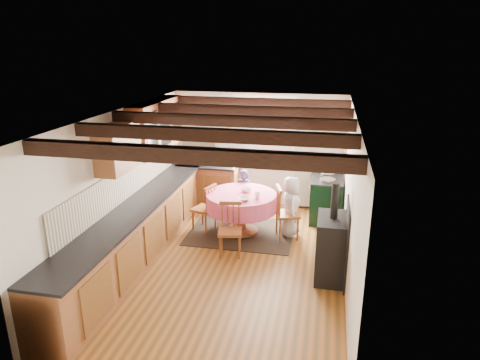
% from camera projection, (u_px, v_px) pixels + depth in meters
% --- Properties ---
extents(floor, '(3.60, 5.50, 0.00)m').
position_uv_depth(floor, '(230.00, 263.00, 6.94)').
color(floor, '#A25C1F').
rests_on(floor, ground).
extents(ceiling, '(3.60, 5.50, 0.00)m').
position_uv_depth(ceiling, '(229.00, 115.00, 6.20)').
color(ceiling, white).
rests_on(ceiling, ground).
extents(wall_back, '(3.60, 0.00, 2.40)m').
position_uv_depth(wall_back, '(259.00, 150.00, 9.13)').
color(wall_back, silver).
rests_on(wall_back, ground).
extents(wall_front, '(3.60, 0.00, 2.40)m').
position_uv_depth(wall_front, '(162.00, 290.00, 4.01)').
color(wall_front, silver).
rests_on(wall_front, ground).
extents(wall_left, '(0.00, 5.50, 2.40)m').
position_uv_depth(wall_left, '(121.00, 185.00, 6.92)').
color(wall_left, silver).
rests_on(wall_left, ground).
extents(wall_right, '(0.00, 5.50, 2.40)m').
position_uv_depth(wall_right, '(350.00, 201.00, 6.22)').
color(wall_right, silver).
rests_on(wall_right, ground).
extents(beam_a, '(3.60, 0.16, 0.16)m').
position_uv_depth(beam_a, '(184.00, 155.00, 4.36)').
color(beam_a, black).
rests_on(beam_a, ceiling).
extents(beam_b, '(3.60, 0.16, 0.16)m').
position_uv_depth(beam_b, '(210.00, 135.00, 5.29)').
color(beam_b, black).
rests_on(beam_b, ceiling).
extents(beam_c, '(3.60, 0.16, 0.16)m').
position_uv_depth(beam_c, '(229.00, 121.00, 6.22)').
color(beam_c, black).
rests_on(beam_c, ceiling).
extents(beam_d, '(3.60, 0.16, 0.16)m').
position_uv_depth(beam_d, '(242.00, 110.00, 7.16)').
color(beam_d, black).
rests_on(beam_d, ceiling).
extents(beam_e, '(3.60, 0.16, 0.16)m').
position_uv_depth(beam_e, '(253.00, 102.00, 8.09)').
color(beam_e, black).
rests_on(beam_e, ceiling).
extents(splash_left, '(0.02, 4.50, 0.55)m').
position_uv_depth(splash_left, '(130.00, 179.00, 7.19)').
color(splash_left, beige).
rests_on(splash_left, wall_left).
extents(splash_back, '(1.40, 0.02, 0.55)m').
position_uv_depth(splash_back, '(213.00, 148.00, 9.30)').
color(splash_back, beige).
rests_on(splash_back, wall_back).
extents(base_cabinet_left, '(0.60, 5.30, 0.88)m').
position_uv_depth(base_cabinet_left, '(141.00, 230.00, 7.10)').
color(base_cabinet_left, brown).
rests_on(base_cabinet_left, floor).
extents(base_cabinet_back, '(1.30, 0.60, 0.88)m').
position_uv_depth(base_cabinet_back, '(208.00, 185.00, 9.29)').
color(base_cabinet_back, brown).
rests_on(base_cabinet_back, floor).
extents(worktop_left, '(0.64, 5.30, 0.04)m').
position_uv_depth(worktop_left, '(141.00, 204.00, 6.95)').
color(worktop_left, black).
rests_on(worktop_left, base_cabinet_left).
extents(worktop_back, '(1.30, 0.64, 0.04)m').
position_uv_depth(worktop_back, '(207.00, 165.00, 9.13)').
color(worktop_back, black).
rests_on(worktop_back, base_cabinet_back).
extents(wall_cabinet_glass, '(0.34, 1.80, 0.90)m').
position_uv_depth(wall_cabinet_glass, '(157.00, 126.00, 7.77)').
color(wall_cabinet_glass, brown).
rests_on(wall_cabinet_glass, wall_left).
extents(wall_cabinet_solid, '(0.34, 0.90, 0.70)m').
position_uv_depth(wall_cabinet_solid, '(118.00, 148.00, 6.39)').
color(wall_cabinet_solid, brown).
rests_on(wall_cabinet_solid, wall_left).
extents(window_frame, '(1.34, 0.03, 1.54)m').
position_uv_depth(window_frame, '(264.00, 132.00, 8.97)').
color(window_frame, white).
rests_on(window_frame, wall_back).
extents(window_pane, '(1.20, 0.01, 1.40)m').
position_uv_depth(window_pane, '(264.00, 132.00, 8.98)').
color(window_pane, white).
rests_on(window_pane, wall_back).
extents(curtain_left, '(0.35, 0.10, 2.10)m').
position_uv_depth(curtain_left, '(223.00, 154.00, 9.21)').
color(curtain_left, '#AFC0A5').
rests_on(curtain_left, wall_back).
extents(curtain_right, '(0.35, 0.10, 2.10)m').
position_uv_depth(curtain_right, '(303.00, 158.00, 8.88)').
color(curtain_right, '#AFC0A5').
rests_on(curtain_right, wall_back).
extents(curtain_rod, '(2.00, 0.03, 0.03)m').
position_uv_depth(curtain_rod, '(263.00, 104.00, 8.71)').
color(curtain_rod, black).
rests_on(curtain_rod, wall_back).
extents(wall_picture, '(0.04, 0.50, 0.60)m').
position_uv_depth(wall_picture, '(347.00, 135.00, 8.21)').
color(wall_picture, gold).
rests_on(wall_picture, wall_right).
extents(wall_plate, '(0.30, 0.02, 0.30)m').
position_uv_depth(wall_plate, '(310.00, 129.00, 8.74)').
color(wall_plate, silver).
rests_on(wall_plate, wall_back).
extents(rug, '(1.92, 1.50, 0.01)m').
position_uv_depth(rug, '(241.00, 232.00, 8.02)').
color(rug, '#2F241A').
rests_on(rug, floor).
extents(dining_table, '(1.28, 1.28, 0.77)m').
position_uv_depth(dining_table, '(241.00, 213.00, 7.90)').
color(dining_table, pink).
rests_on(dining_table, floor).
extents(chair_near, '(0.45, 0.47, 0.90)m').
position_uv_depth(chair_near, '(230.00, 230.00, 7.06)').
color(chair_near, brown).
rests_on(chair_near, floor).
extents(chair_left, '(0.51, 0.50, 0.90)m').
position_uv_depth(chair_left, '(204.00, 207.00, 8.02)').
color(chair_left, brown).
rests_on(chair_left, floor).
extents(chair_right, '(0.54, 0.53, 0.97)m').
position_uv_depth(chair_right, '(288.00, 212.00, 7.70)').
color(chair_right, brown).
rests_on(chair_right, floor).
extents(aga_range, '(0.62, 0.96, 0.88)m').
position_uv_depth(aga_range, '(326.00, 198.00, 8.52)').
color(aga_range, black).
rests_on(aga_range, floor).
extents(cast_iron_stove, '(0.45, 0.75, 1.50)m').
position_uv_depth(cast_iron_stove, '(333.00, 231.00, 6.30)').
color(cast_iron_stove, black).
rests_on(cast_iron_stove, floor).
extents(child_far, '(0.40, 0.30, 1.01)m').
position_uv_depth(child_far, '(244.00, 194.00, 8.55)').
color(child_far, '#3B3B66').
rests_on(child_far, floor).
extents(child_right, '(0.45, 0.61, 1.12)m').
position_uv_depth(child_right, '(291.00, 206.00, 7.76)').
color(child_right, silver).
rests_on(child_right, floor).
extents(bowl_a, '(0.27, 0.27, 0.05)m').
position_uv_depth(bowl_a, '(244.00, 199.00, 7.45)').
color(bowl_a, silver).
rests_on(bowl_a, dining_table).
extents(bowl_b, '(0.22, 0.22, 0.06)m').
position_uv_depth(bowl_b, '(246.00, 190.00, 7.89)').
color(bowl_b, silver).
rests_on(bowl_b, dining_table).
extents(cup, '(0.14, 0.14, 0.10)m').
position_uv_depth(cup, '(257.00, 195.00, 7.55)').
color(cup, silver).
rests_on(cup, dining_table).
extents(canister_tall, '(0.15, 0.15, 0.25)m').
position_uv_depth(canister_tall, '(194.00, 156.00, 9.22)').
color(canister_tall, '#262628').
rests_on(canister_tall, worktop_back).
extents(canister_wide, '(0.19, 0.19, 0.21)m').
position_uv_depth(canister_wide, '(214.00, 158.00, 9.16)').
color(canister_wide, '#262628').
rests_on(canister_wide, worktop_back).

